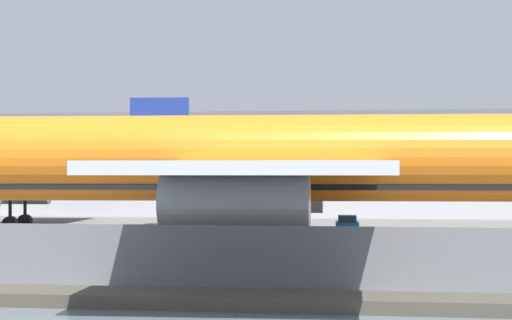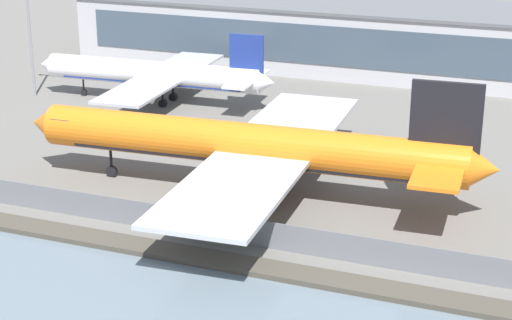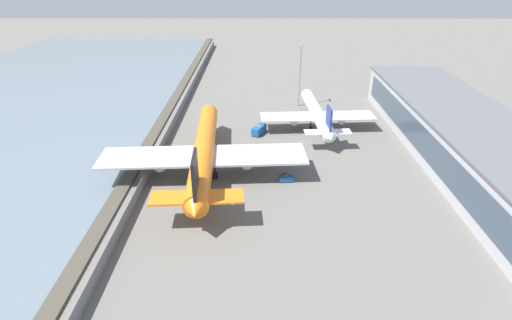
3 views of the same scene
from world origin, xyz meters
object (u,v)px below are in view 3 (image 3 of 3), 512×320
at_px(cargo_jet_orange, 204,151).
at_px(baggage_tug, 286,178).
at_px(passenger_jet_white, 317,114).
at_px(apron_light_mast_apron_west, 300,71).
at_px(ops_van, 259,130).

relative_size(cargo_jet_orange, baggage_tug, 15.76).
relative_size(passenger_jet_white, apron_light_mast_apron_west, 1.87).
bearing_deg(baggage_tug, passenger_jet_white, 161.01).
distance_m(passenger_jet_white, apron_light_mast_apron_west, 20.72).
xyz_separation_m(baggage_tug, apron_light_mast_apron_west, (-49.80, 7.21, 10.57)).
height_order(cargo_jet_orange, apron_light_mast_apron_west, apron_light_mast_apron_west).
bearing_deg(apron_light_mast_apron_west, passenger_jet_white, 9.84).
bearing_deg(ops_van, passenger_jet_white, 105.79).
relative_size(cargo_jet_orange, apron_light_mast_apron_west, 2.59).
xyz_separation_m(cargo_jet_orange, ops_van, (-22.23, 12.23, -4.13)).
height_order(ops_van, apron_light_mast_apron_west, apron_light_mast_apron_west).
bearing_deg(passenger_jet_white, apron_light_mast_apron_west, -170.16).
height_order(cargo_jet_orange, ops_van, cargo_jet_orange).
relative_size(passenger_jet_white, baggage_tug, 11.35).
bearing_deg(ops_van, apron_light_mast_apron_west, 151.21).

